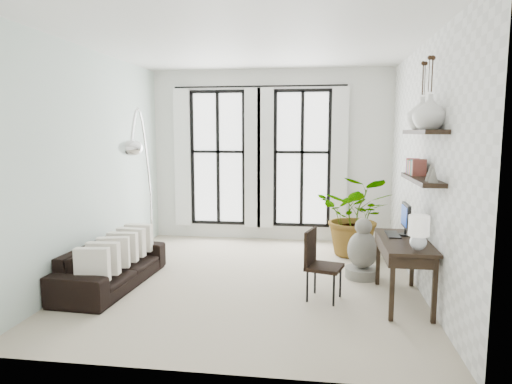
% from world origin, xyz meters
% --- Properties ---
extents(floor, '(5.00, 5.00, 0.00)m').
position_xyz_m(floor, '(0.00, 0.00, 0.00)').
color(floor, '#B8AB93').
rests_on(floor, ground).
extents(ceiling, '(5.00, 5.00, 0.00)m').
position_xyz_m(ceiling, '(0.00, 0.00, 3.20)').
color(ceiling, white).
rests_on(ceiling, wall_back).
extents(wall_left, '(0.00, 5.00, 5.00)m').
position_xyz_m(wall_left, '(-2.25, 0.00, 1.60)').
color(wall_left, silver).
rests_on(wall_left, floor).
extents(wall_right, '(0.00, 5.00, 5.00)m').
position_xyz_m(wall_right, '(2.25, 0.00, 1.60)').
color(wall_right, white).
rests_on(wall_right, floor).
extents(wall_back, '(4.50, 0.00, 4.50)m').
position_xyz_m(wall_back, '(0.00, 2.50, 1.60)').
color(wall_back, white).
rests_on(wall_back, floor).
extents(windows, '(3.26, 0.13, 2.65)m').
position_xyz_m(windows, '(-0.20, 2.43, 1.56)').
color(windows, white).
rests_on(windows, wall_back).
extents(wall_shelves, '(0.25, 1.30, 0.60)m').
position_xyz_m(wall_shelves, '(2.11, -0.53, 1.73)').
color(wall_shelves, black).
rests_on(wall_shelves, wall_right).
extents(sofa, '(0.85, 1.96, 0.56)m').
position_xyz_m(sofa, '(-1.80, -0.49, 0.28)').
color(sofa, black).
rests_on(sofa, floor).
extents(throw_pillows, '(0.40, 1.52, 0.40)m').
position_xyz_m(throw_pillows, '(-1.70, -0.49, 0.50)').
color(throw_pillows, white).
rests_on(throw_pillows, sofa).
extents(plant, '(1.43, 1.31, 1.34)m').
position_xyz_m(plant, '(1.55, 1.53, 0.67)').
color(plant, '#2D7228').
rests_on(plant, floor).
extents(desk, '(0.55, 1.30, 1.16)m').
position_xyz_m(desk, '(1.95, -0.62, 0.72)').
color(desk, black).
rests_on(desk, floor).
extents(desk_chair, '(0.50, 0.50, 0.86)m').
position_xyz_m(desk_chair, '(0.93, -0.59, 0.49)').
color(desk_chair, black).
rests_on(desk_chair, floor).
extents(arc_lamp, '(0.74, 2.01, 2.39)m').
position_xyz_m(arc_lamp, '(-1.70, 0.39, 1.86)').
color(arc_lamp, silver).
rests_on(arc_lamp, floor).
extents(buddha, '(0.48, 0.48, 0.86)m').
position_xyz_m(buddha, '(1.55, 0.33, 0.36)').
color(buddha, gray).
rests_on(buddha, floor).
extents(vase_a, '(0.37, 0.37, 0.38)m').
position_xyz_m(vase_a, '(2.11, -0.82, 2.27)').
color(vase_a, white).
rests_on(vase_a, shelf_upper).
extents(vase_b, '(0.37, 0.37, 0.38)m').
position_xyz_m(vase_b, '(2.11, -0.42, 2.27)').
color(vase_b, white).
rests_on(vase_b, shelf_upper).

